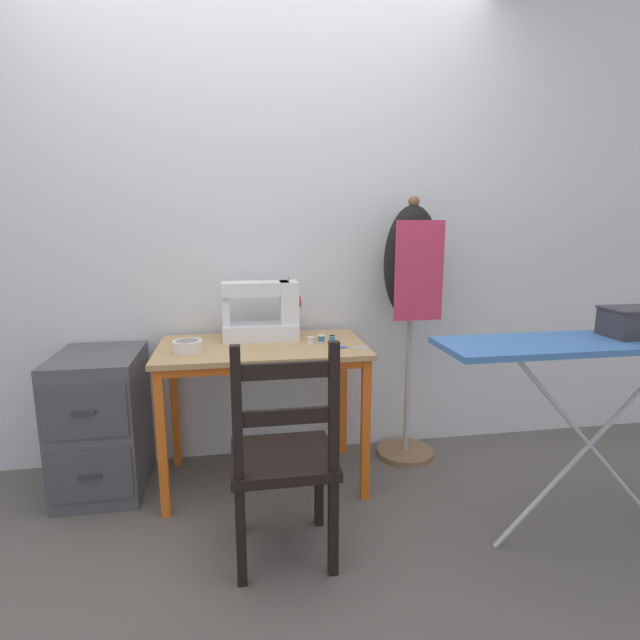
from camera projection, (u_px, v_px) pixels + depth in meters
The scene contains 14 objects.
ground_plane at pixel (269, 511), 2.31m from camera, with size 14.00×14.00×0.00m, color #5B5651.
wall_back at pixel (256, 229), 2.69m from camera, with size 10.00×0.05×2.55m.
sewing_table at pixel (263, 364), 2.45m from camera, with size 1.01×0.58×0.72m.
sewing_machine at pixel (265, 312), 2.54m from camera, with size 0.40×0.17×0.32m.
fabric_bowl at pixel (188, 346), 2.30m from camera, with size 0.13×0.13×0.05m.
scissors at pixel (349, 348), 2.38m from camera, with size 0.14×0.07×0.01m.
thread_spool_near_machine at pixel (310, 340), 2.47m from camera, with size 0.04×0.04×0.03m.
thread_spool_mid_table at pixel (321, 338), 2.51m from camera, with size 0.04×0.04×0.03m.
thread_spool_far_edge at pixel (332, 340), 2.46m from camera, with size 0.04×0.04×0.04m.
wooden_chair at pixel (284, 459), 1.91m from camera, with size 0.40×0.38×0.91m.
filing_cabinet at pixel (102, 422), 2.46m from camera, with size 0.39×0.53×0.69m.
dress_form at pixel (411, 279), 2.66m from camera, with size 0.32×0.32×1.45m.
ironing_board at pixel (600, 351), 1.96m from camera, with size 1.29×0.33×0.87m.
storage_box at pixel (632, 322), 1.98m from camera, with size 0.21×0.16×0.12m.
Camera 1 is at (-0.12, -2.10, 1.31)m, focal length 28.00 mm.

